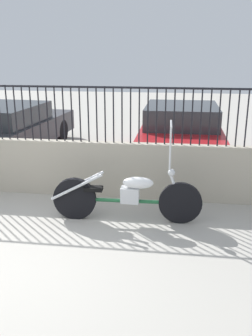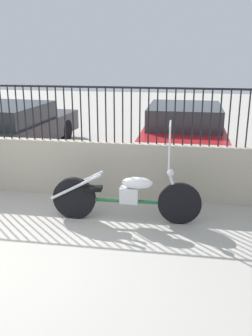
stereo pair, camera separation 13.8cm
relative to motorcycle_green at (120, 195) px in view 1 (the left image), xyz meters
name	(u,v)px [view 1 (the left image)]	position (x,y,z in m)	size (l,w,h in m)	color
low_wall	(58,167)	(-1.29, 0.98, 0.08)	(9.82, 0.18, 1.00)	#B2A893
fence_railing	(55,107)	(-1.29, 0.98, 1.18)	(9.82, 0.04, 0.96)	black
motorcycle_green	(120,195)	(0.00, 0.00, 0.00)	(2.31, 0.52, 1.55)	black
car_dark_grey	(8,129)	(-3.41, 3.54, 0.23)	(2.15, 4.61, 1.25)	black
car_red	(181,132)	(0.91, 3.51, 0.26)	(1.80, 3.93, 1.34)	black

